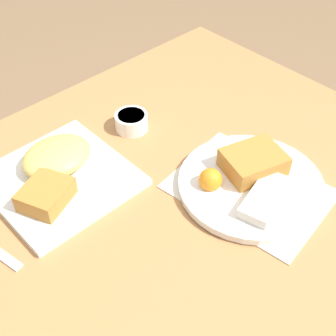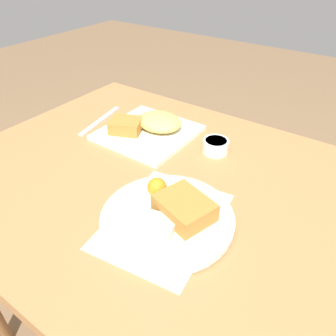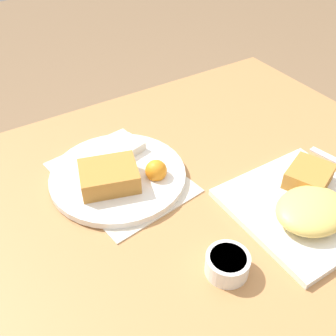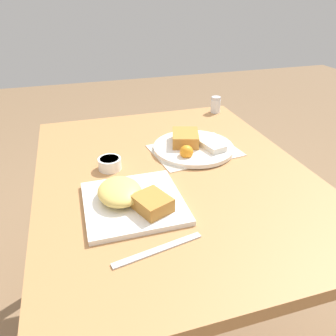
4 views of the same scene
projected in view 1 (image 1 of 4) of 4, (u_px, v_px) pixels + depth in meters
dining_table at (167, 218)px, 0.95m from camera, size 1.03×0.81×0.75m
menu_card at (249, 190)px, 0.88m from camera, size 0.24×0.31×0.00m
plate_square_near at (57, 172)px, 0.89m from camera, size 0.25×0.25×0.06m
plate_oval_far at (251, 180)px, 0.88m from camera, size 0.27×0.27×0.05m
sauce_ramekin at (131, 121)px, 1.00m from camera, size 0.07×0.07×0.04m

